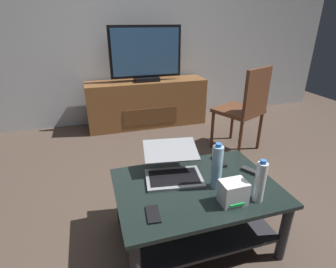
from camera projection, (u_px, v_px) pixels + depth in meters
name	position (u px, v px, depth m)	size (l,w,h in m)	color
ground_plane	(175.00, 217.00, 2.02)	(7.68, 7.68, 0.00)	#4C3D33
back_wall	(122.00, 19.00, 3.45)	(6.40, 0.12, 2.80)	silver
coffee_table	(196.00, 203.00, 1.71)	(1.01, 0.71, 0.43)	black
media_cabinet	(147.00, 103.00, 3.67)	(1.62, 0.42, 0.63)	brown
television	(146.00, 55.00, 3.38)	(0.94, 0.20, 0.70)	black
dining_chair	(245.00, 106.00, 2.83)	(0.58, 0.58, 0.95)	#59331E
laptop	(173.00, 166.00, 1.75)	(0.42, 0.45, 0.17)	gray
router_box	(233.00, 192.00, 1.48)	(0.15, 0.11, 0.14)	silver
water_bottle_near	(260.00, 182.00, 1.48)	(0.06, 0.06, 0.26)	silver
water_bottle_far	(217.00, 167.00, 1.59)	(0.07, 0.07, 0.30)	#99C6E5
cell_phone	(153.00, 214.00, 1.41)	(0.07, 0.14, 0.01)	black
tv_remote	(253.00, 172.00, 1.79)	(0.04, 0.16, 0.02)	#2D2D30
soundbar_remote	(219.00, 161.00, 1.92)	(0.04, 0.16, 0.02)	black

